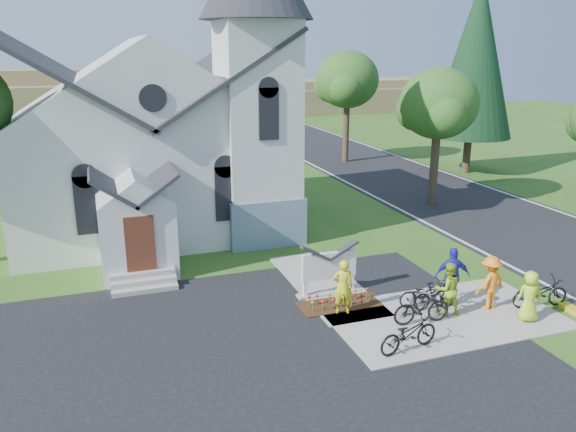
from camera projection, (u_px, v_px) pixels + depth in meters
name	position (u px, v px, depth m)	size (l,w,h in m)	color
ground	(410.00, 333.00, 16.31)	(120.00, 120.00, 0.00)	#2D5B1A
parking_lot	(178.00, 425.00, 12.30)	(20.00, 16.00, 0.02)	black
road	(425.00, 188.00, 33.02)	(8.00, 90.00, 0.02)	black
sidewalk	(444.00, 317.00, 17.23)	(7.00, 4.00, 0.05)	gray
church	(156.00, 113.00, 24.38)	(12.35, 12.00, 13.00)	silver
church_sign	(329.00, 266.00, 18.53)	(2.20, 0.40, 1.70)	gray
flower_bed	(340.00, 305.00, 18.00)	(2.60, 1.10, 0.07)	#3B1E10
tree_road_near	(439.00, 104.00, 28.35)	(4.00, 4.00, 7.05)	#35281D
tree_road_mid	(348.00, 80.00, 39.19)	(4.40, 4.40, 7.80)	#35281D
conifer	(476.00, 57.00, 35.19)	(5.20, 5.20, 12.40)	#35281D
distant_hills	(191.00, 98.00, 67.71)	(61.00, 10.00, 5.60)	olive
cyclist_0	(343.00, 287.00, 17.18)	(0.64, 0.42, 1.75)	yellow
bike_0	(409.00, 334.00, 15.13)	(0.66, 1.90, 1.00)	black
cyclist_1	(448.00, 289.00, 17.08)	(0.83, 0.64, 1.70)	#8CB722
bike_1	(422.00, 307.00, 16.60)	(0.51, 1.79, 1.08)	black
cyclist_2	(452.00, 276.00, 17.82)	(1.10, 0.46, 1.88)	#2324B1
bike_2	(425.00, 294.00, 17.68)	(0.58, 1.68, 0.88)	black
cyclist_3	(490.00, 283.00, 17.51)	(1.11, 0.64, 1.72)	orange
bike_3	(435.00, 295.00, 17.55)	(0.44, 1.55, 0.93)	black
cyclist_4	(529.00, 296.00, 16.72)	(0.77, 0.50, 1.58)	#B6E12A
bike_4	(540.00, 292.00, 17.69)	(0.65, 1.87, 0.98)	black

